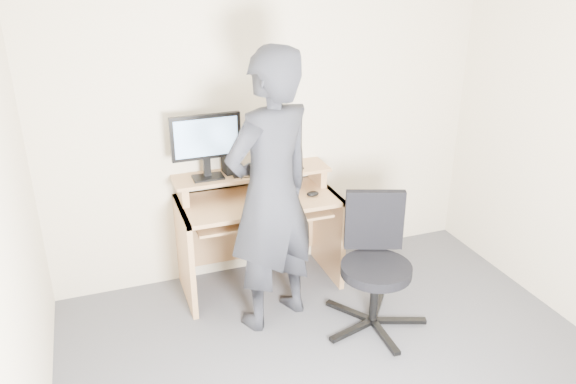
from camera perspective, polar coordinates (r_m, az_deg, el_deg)
back_wall at (r=4.37m, az=-1.81°, el=7.23°), size 3.50×0.02×2.50m
desk at (r=4.37m, az=-3.27°, el=-2.68°), size 1.20×0.60×0.91m
monitor at (r=4.10m, az=-8.32°, el=5.16°), size 0.51×0.14×0.49m
external_drive at (r=4.25m, az=-6.11°, el=3.21°), size 0.08×0.14×0.20m
travel_mug at (r=4.34m, az=-1.20°, el=3.64°), size 0.09×0.09×0.18m
smartphone at (r=4.38m, az=0.93°, el=2.66°), size 0.07×0.13×0.01m
charger at (r=4.18m, az=-5.26°, el=1.71°), size 0.05×0.04×0.03m
headphones at (r=4.30m, az=-5.17°, el=2.21°), size 0.19×0.19×0.06m
keyboard at (r=4.19m, az=-1.82°, el=-2.04°), size 0.46×0.18×0.03m
mouse at (r=4.25m, az=2.53°, el=-0.18°), size 0.10×0.07×0.04m
office_chair at (r=3.95m, az=8.84°, el=-6.66°), size 0.74×0.71×0.93m
person at (r=3.72m, az=-1.74°, el=-0.19°), size 0.84×0.71×1.96m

